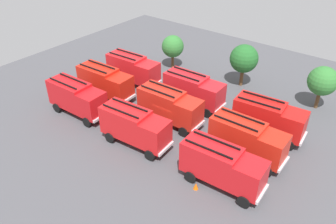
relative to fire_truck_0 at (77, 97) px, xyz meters
The scene contains 20 objects.
ground_plane 10.44m from the fire_truck_0, 27.44° to the left, with size 55.81×55.81×0.00m, color #4C4C51.
fire_truck_0 is the anchor object (origin of this frame).
fire_truck_1 8.75m from the fire_truck_0, ahead, with size 7.37×3.21×3.88m.
fire_truck_2 18.27m from the fire_truck_0, ahead, with size 7.33×3.09×3.88m.
fire_truck_3 4.50m from the fire_truck_0, 93.70° to the left, with size 7.31×3.05×3.88m.
fire_truck_4 10.36m from the fire_truck_0, 28.24° to the left, with size 7.28×2.95×3.88m.
fire_truck_5 18.85m from the fire_truck_0, 14.55° to the left, with size 7.24×2.86×3.88m.
fire_truck_6 9.15m from the fire_truck_0, 90.64° to the left, with size 7.31×3.05×3.88m.
fire_truck_7 13.08m from the fire_truck_0, 45.77° to the left, with size 7.27×2.93×3.88m.
fire_truck_8 20.53m from the fire_truck_0, 26.79° to the left, with size 7.39×3.27×3.88m.
firefighter_0 9.05m from the fire_truck_0, 54.52° to the left, with size 0.48×0.37×1.77m.
firefighter_1 2.76m from the fire_truck_0, 61.90° to the left, with size 0.46×0.47×1.62m.
firefighter_2 9.93m from the fire_truck_0, 15.03° to the left, with size 0.38×0.48×1.61m.
firefighter_3 13.42m from the fire_truck_0, 33.70° to the left, with size 0.48×0.45×1.78m.
tree_0 16.18m from the fire_truck_0, 86.43° to the left, with size 3.05×3.05×4.73m.
tree_1 20.72m from the fire_truck_0, 57.16° to the left, with size 3.54×3.54×5.49m.
tree_2 27.31m from the fire_truck_0, 40.66° to the left, with size 3.31×3.31×5.13m.
traffic_cone_0 9.15m from the fire_truck_0, 10.89° to the left, with size 0.51×0.51×0.73m, color #F2600C.
traffic_cone_1 9.34m from the fire_truck_0, 52.05° to the left, with size 0.51×0.51×0.73m, color #F2600C.
traffic_cone_2 17.10m from the fire_truck_0, ahead, with size 0.44×0.44×0.63m, color #F2600C.
Camera 1 is at (18.57, -23.81, 20.92)m, focal length 36.12 mm.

